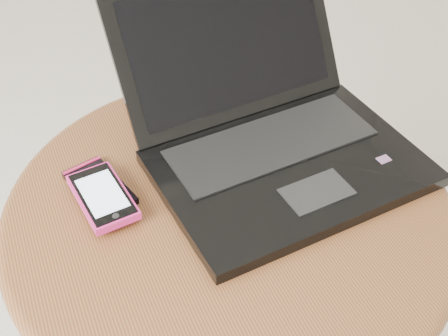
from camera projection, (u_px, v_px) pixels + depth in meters
name	position (u px, v px, depth m)	size (l,w,h in m)	color
table	(229.00, 250.00, 0.88)	(0.63, 0.63, 0.50)	#572F19
laptop	(271.00, 130.00, 0.86)	(0.40, 0.40, 0.22)	black
phone_black	(99.00, 187.00, 0.82)	(0.09, 0.12, 0.01)	black
phone_pink	(103.00, 197.00, 0.79)	(0.08, 0.12, 0.01)	#D82678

